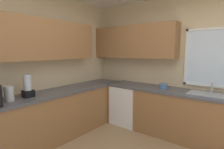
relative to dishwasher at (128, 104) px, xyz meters
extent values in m
cube|color=beige|center=(0.88, 0.37, 0.91)|extent=(3.82, 0.06, 2.66)
cube|color=beige|center=(-1.00, -1.61, 0.91)|extent=(0.06, 4.01, 2.66)
cube|color=silver|center=(1.58, 0.34, 1.07)|extent=(0.93, 0.02, 0.97)
cube|color=white|center=(1.58, 0.33, 1.57)|extent=(1.01, 0.04, 0.04)
cube|color=white|center=(1.58, 0.33, 0.56)|extent=(1.01, 0.04, 0.04)
cube|color=white|center=(1.10, 0.33, 1.07)|extent=(0.04, 0.04, 1.05)
cube|color=olive|center=(-0.81, -1.81, 1.38)|extent=(0.32, 2.72, 0.70)
cube|color=olive|center=(0.00, 0.18, 1.38)|extent=(1.94, 0.32, 0.70)
cube|color=olive|center=(-0.66, -1.61, 0.00)|extent=(0.62, 3.59, 0.84)
cube|color=#4C4C51|center=(-0.66, -1.61, 0.44)|extent=(0.65, 3.62, 0.04)
cube|color=olive|center=(1.09, 0.03, 0.00)|extent=(2.88, 0.62, 0.84)
cube|color=#4C4C51|center=(1.09, 0.03, 0.44)|extent=(2.91, 0.65, 0.04)
cube|color=white|center=(0.00, 0.00, 0.00)|extent=(0.60, 0.60, 0.84)
cylinder|color=#B7B7BC|center=(-0.64, -2.17, 0.57)|extent=(0.13, 0.13, 0.22)
cube|color=#9EA0A5|center=(1.58, 0.03, 0.47)|extent=(0.66, 0.40, 0.02)
cylinder|color=#B7B7BC|center=(1.58, 0.19, 0.55)|extent=(0.03, 0.03, 0.18)
cylinder|color=#B7B7BC|center=(1.58, 0.09, 0.64)|extent=(0.02, 0.20, 0.02)
cylinder|color=#4C7099|center=(0.79, 0.03, 0.51)|extent=(0.17, 0.17, 0.09)
cube|color=black|center=(-0.66, -1.89, 0.52)|extent=(0.15, 0.15, 0.11)
cylinder|color=#B2BCC6|center=(-0.66, -1.89, 0.70)|extent=(0.12, 0.12, 0.25)
camera|label=1|loc=(2.06, -3.21, 1.19)|focal=28.24mm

